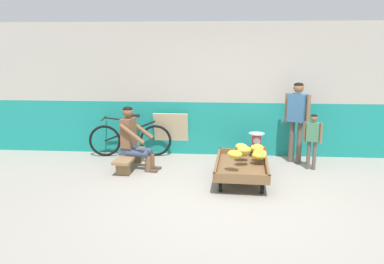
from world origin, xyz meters
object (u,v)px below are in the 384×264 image
at_px(vendor_seated, 133,138).
at_px(bicycle_near_left, 130,139).
at_px(banana_cart, 242,167).
at_px(sign_board, 171,134).
at_px(weighing_scale, 256,140).
at_px(customer_adult, 297,114).
at_px(customer_child, 313,136).
at_px(plastic_crate, 256,156).
at_px(low_bench, 129,158).

xyz_separation_m(vendor_seated, bicycle_near_left, (-0.26, 0.80, -0.21)).
distance_m(banana_cart, sign_board, 2.05).
relative_size(weighing_scale, sign_board, 0.34).
relative_size(vendor_seated, sign_board, 1.30).
xyz_separation_m(weighing_scale, sign_board, (-1.69, 0.52, -0.02)).
relative_size(weighing_scale, customer_adult, 0.20).
height_order(banana_cart, customer_child, customer_child).
height_order(banana_cart, plastic_crate, banana_cart).
xyz_separation_m(low_bench, vendor_seated, (0.09, -0.02, 0.37)).
relative_size(plastic_crate, weighing_scale, 1.20).
bearing_deg(sign_board, vendor_seated, -118.31).
relative_size(vendor_seated, customer_child, 1.13).
height_order(low_bench, sign_board, sign_board).
height_order(bicycle_near_left, customer_child, customer_child).
distance_m(low_bench, customer_adult, 3.21).
relative_size(banana_cart, sign_board, 1.69).
relative_size(plastic_crate, sign_board, 0.41).
relative_size(bicycle_near_left, customer_adult, 1.08).
distance_m(vendor_seated, bicycle_near_left, 0.87).
height_order(vendor_seated, plastic_crate, vendor_seated).
bearing_deg(low_bench, customer_child, 3.51).
bearing_deg(customer_child, plastic_crate, 163.91).
height_order(sign_board, customer_child, customer_child).
bearing_deg(sign_board, weighing_scale, -17.28).
relative_size(banana_cart, vendor_seated, 1.30).
xyz_separation_m(weighing_scale, bicycle_near_left, (-2.49, 0.31, -0.10)).
height_order(banana_cart, sign_board, sign_board).
distance_m(banana_cart, vendor_seated, 2.01).
xyz_separation_m(customer_adult, customer_child, (0.22, -0.41, -0.33)).
xyz_separation_m(banana_cart, customer_adult, (1.06, 1.13, 0.71)).
xyz_separation_m(sign_board, customer_child, (2.65, -0.80, 0.19)).
xyz_separation_m(banana_cart, bicycle_near_left, (-2.18, 1.31, 0.11)).
bearing_deg(banana_cart, low_bench, 165.47).
distance_m(banana_cart, customer_child, 1.52).
bearing_deg(banana_cart, customer_adult, 46.63).
bearing_deg(customer_child, weighing_scale, 163.97).
xyz_separation_m(banana_cart, low_bench, (-2.00, 0.52, -0.04)).
bearing_deg(plastic_crate, bicycle_near_left, 172.96).
relative_size(bicycle_near_left, customer_child, 1.64).
bearing_deg(banana_cart, vendor_seated, 165.33).
bearing_deg(bicycle_near_left, weighing_scale, -7.06).
xyz_separation_m(low_bench, bicycle_near_left, (-0.17, 0.79, 0.15)).
distance_m(low_bench, vendor_seated, 0.38).
distance_m(banana_cart, bicycle_near_left, 2.54).
relative_size(low_bench, weighing_scale, 3.72).
relative_size(bicycle_near_left, sign_board, 1.90).
height_order(banana_cart, weighing_scale, weighing_scale).
bearing_deg(weighing_scale, sign_board, 162.72).
bearing_deg(bicycle_near_left, plastic_crate, -7.04).
height_order(plastic_crate, customer_child, customer_child).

